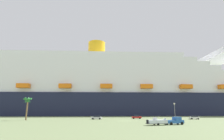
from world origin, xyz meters
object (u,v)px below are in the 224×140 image
Objects in this scene: palm_tree at (28,102)px; parked_car_silver_sedan at (97,117)px; parked_car_white_van at (194,117)px; street_lamp at (175,109)px; parked_car_red_hatchback at (136,117)px; pickup_truck at (175,121)px; small_boat_on_trailer at (159,122)px; cruise_ship at (139,91)px.

palm_tree is 29.89m from parked_car_silver_sedan.
palm_tree is 2.12× the size of parked_car_white_van.
parked_car_silver_sedan is 43.50m from parked_car_white_van.
street_lamp is 21.97m from parked_car_red_hatchback.
pickup_truck is 5.32m from small_boat_on_trailer.
palm_tree is at bearing -136.43° from cruise_ship.
pickup_truck is 0.88× the size of street_lamp.
parked_car_white_van is at bearing 47.41° from small_boat_on_trailer.
pickup_truck reaches higher than parked_car_white_van.
pickup_truck is at bearing -96.30° from cruise_ship.
parked_car_red_hatchback is (0.85, 34.65, -0.13)m from small_boat_on_trailer.
cruise_ship reaches higher than parked_car_silver_sedan.
pickup_truck is at bearing 14.06° from small_boat_on_trailer.
street_lamp is at bearing 53.75° from small_boat_on_trailer.
street_lamp is at bearing -27.17° from parked_car_silver_sedan.
pickup_truck is 1.21× the size of parked_car_silver_sedan.
parked_car_red_hatchback is at bearing 9.25° from palm_tree.
cruise_ship reaches higher than palm_tree.
small_boat_on_trailer reaches higher than parked_car_red_hatchback.
pickup_truck is (-9.24, -83.80, -16.89)m from cruise_ship.
small_boat_on_trailer is (-5.16, -1.29, -0.08)m from pickup_truck.
cruise_ship is 46.65× the size of pickup_truck.
parked_car_white_van is at bearing 0.66° from palm_tree.
pickup_truck reaches higher than parked_car_red_hatchback.
parked_car_white_van is at bearing -15.68° from parked_car_red_hatchback.
street_lamp is at bearing -60.17° from parked_car_red_hatchback.
parked_car_red_hatchback is 0.94× the size of parked_car_silver_sedan.
cruise_ship is 60.87m from parked_car_white_van.
cruise_ship is 85.09m from palm_tree.
cruise_ship is 41.09× the size of street_lamp.
cruise_ship reaches higher than parked_car_white_van.
cruise_ship is at bearing 59.16° from parked_car_silver_sedan.
pickup_truck is at bearing -52.20° from parked_car_silver_sedan.
palm_tree reaches higher than parked_car_silver_sedan.
cruise_ship is 85.98m from pickup_truck.
parked_car_silver_sedan is (-29.51, 15.15, -3.65)m from street_lamp.
street_lamp is at bearing -92.30° from cruise_ship.
small_boat_on_trailer is at bearing -132.59° from parked_car_white_van.
palm_tree is 59.50m from street_lamp.
small_boat_on_trailer is 1.81× the size of parked_car_white_van.
parked_car_silver_sedan is at bearing 119.98° from small_boat_on_trailer.
parked_car_red_hatchback is at bearing 97.36° from pickup_truck.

